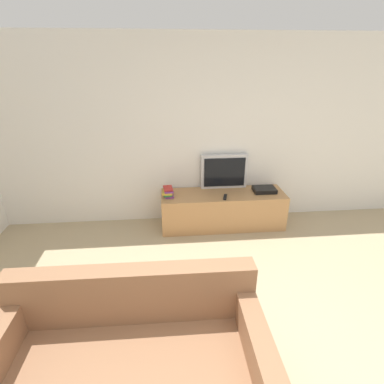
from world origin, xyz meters
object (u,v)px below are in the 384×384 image
at_px(tv_stand, 222,209).
at_px(set_top_box, 264,190).
at_px(couch, 133,369).
at_px(television, 224,171).
at_px(book_stack, 168,192).
at_px(remote_on_stand, 225,197).

bearing_deg(tv_stand, set_top_box, 1.19).
relative_size(tv_stand, couch, 0.98).
distance_m(tv_stand, television, 0.56).
bearing_deg(set_top_box, couch, -124.76).
xyz_separation_m(book_stack, remote_on_stand, (0.78, -0.13, -0.05)).
bearing_deg(television, tv_stand, -100.77).
xyz_separation_m(tv_stand, television, (0.04, 0.22, 0.51)).
xyz_separation_m(television, couch, (-1.12, -2.63, -0.46)).
distance_m(couch, book_stack, 2.42).
distance_m(tv_stand, couch, 2.64).
bearing_deg(book_stack, couch, -97.04).
bearing_deg(remote_on_stand, set_top_box, 15.00).
height_order(book_stack, set_top_box, book_stack).
relative_size(book_stack, set_top_box, 0.73).
bearing_deg(television, couch, -113.07).
distance_m(book_stack, set_top_box, 1.39).
distance_m(couch, set_top_box, 2.96).
bearing_deg(book_stack, remote_on_stand, -9.33).
height_order(tv_stand, set_top_box, set_top_box).
bearing_deg(television, remote_on_stand, -96.81).
bearing_deg(tv_stand, book_stack, -178.47).
distance_m(television, book_stack, 0.88).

